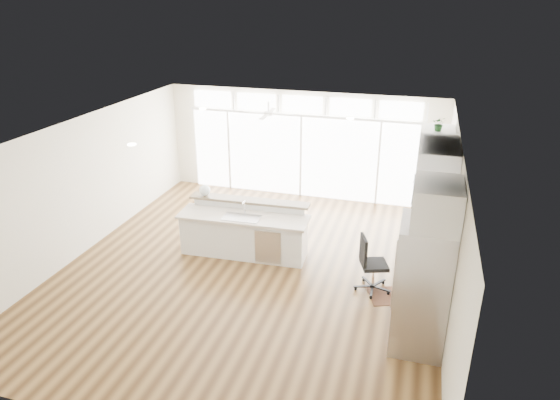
# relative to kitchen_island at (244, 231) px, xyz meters

# --- Properties ---
(floor) EXTENTS (7.00, 8.00, 0.02)m
(floor) POSITION_rel_kitchen_island_xyz_m (0.32, -0.54, -0.52)
(floor) COLOR #482E16
(floor) RESTS_ON ground
(ceiling) EXTENTS (7.00, 8.00, 0.02)m
(ceiling) POSITION_rel_kitchen_island_xyz_m (0.32, -0.54, 2.19)
(ceiling) COLOR white
(ceiling) RESTS_ON wall_back
(wall_back) EXTENTS (7.00, 0.04, 2.70)m
(wall_back) POSITION_rel_kitchen_island_xyz_m (0.32, 3.46, 0.84)
(wall_back) COLOR silver
(wall_back) RESTS_ON floor
(wall_front) EXTENTS (7.00, 0.04, 2.70)m
(wall_front) POSITION_rel_kitchen_island_xyz_m (0.32, -4.54, 0.84)
(wall_front) COLOR silver
(wall_front) RESTS_ON floor
(wall_left) EXTENTS (0.04, 8.00, 2.70)m
(wall_left) POSITION_rel_kitchen_island_xyz_m (-3.18, -0.54, 0.84)
(wall_left) COLOR silver
(wall_left) RESTS_ON floor
(wall_right) EXTENTS (0.04, 8.00, 2.70)m
(wall_right) POSITION_rel_kitchen_island_xyz_m (3.82, -0.54, 0.84)
(wall_right) COLOR silver
(wall_right) RESTS_ON floor
(glass_wall) EXTENTS (5.80, 0.06, 2.08)m
(glass_wall) POSITION_rel_kitchen_island_xyz_m (0.32, 3.40, 0.54)
(glass_wall) COLOR white
(glass_wall) RESTS_ON wall_back
(transom_row) EXTENTS (5.90, 0.06, 0.40)m
(transom_row) POSITION_rel_kitchen_island_xyz_m (0.32, 3.40, 1.87)
(transom_row) COLOR white
(transom_row) RESTS_ON wall_back
(desk_window) EXTENTS (0.04, 0.85, 0.85)m
(desk_window) POSITION_rel_kitchen_island_xyz_m (3.78, -0.24, 1.04)
(desk_window) COLOR silver
(desk_window) RESTS_ON wall_right
(ceiling_fan) EXTENTS (1.16, 1.16, 0.32)m
(ceiling_fan) POSITION_rel_kitchen_island_xyz_m (-0.18, 2.26, 1.97)
(ceiling_fan) COLOR white
(ceiling_fan) RESTS_ON ceiling
(recessed_lights) EXTENTS (3.40, 3.00, 0.02)m
(recessed_lights) POSITION_rel_kitchen_island_xyz_m (0.32, -0.34, 2.17)
(recessed_lights) COLOR white
(recessed_lights) RESTS_ON ceiling
(oven_cabinet) EXTENTS (0.64, 1.20, 2.50)m
(oven_cabinet) POSITION_rel_kitchen_island_xyz_m (3.49, 1.26, 0.74)
(oven_cabinet) COLOR white
(oven_cabinet) RESTS_ON floor
(desk_nook) EXTENTS (0.72, 1.30, 0.76)m
(desk_nook) POSITION_rel_kitchen_island_xyz_m (3.45, -0.24, -0.13)
(desk_nook) COLOR white
(desk_nook) RESTS_ON floor
(upper_cabinets) EXTENTS (0.64, 1.30, 0.64)m
(upper_cabinets) POSITION_rel_kitchen_island_xyz_m (3.49, -0.24, 1.84)
(upper_cabinets) COLOR white
(upper_cabinets) RESTS_ON wall_right
(refrigerator) EXTENTS (0.76, 0.90, 2.00)m
(refrigerator) POSITION_rel_kitchen_island_xyz_m (3.43, -1.89, 0.49)
(refrigerator) COLOR #B3B2B7
(refrigerator) RESTS_ON floor
(fridge_cabinet) EXTENTS (0.64, 0.90, 0.60)m
(fridge_cabinet) POSITION_rel_kitchen_island_xyz_m (3.49, -1.89, 1.79)
(fridge_cabinet) COLOR white
(fridge_cabinet) RESTS_ON wall_right
(framed_photos) EXTENTS (0.06, 0.22, 0.80)m
(framed_photos) POSITION_rel_kitchen_island_xyz_m (3.78, 0.38, 0.89)
(framed_photos) COLOR black
(framed_photos) RESTS_ON wall_right
(kitchen_island) EXTENTS (2.63, 1.09, 1.03)m
(kitchen_island) POSITION_rel_kitchen_island_xyz_m (0.00, 0.00, 0.00)
(kitchen_island) COLOR white
(kitchen_island) RESTS_ON floor
(rug) EXTENTS (0.96, 0.82, 0.01)m
(rug) POSITION_rel_kitchen_island_xyz_m (3.01, -0.70, -0.51)
(rug) COLOR #321910
(rug) RESTS_ON floor
(office_chair) EXTENTS (0.68, 0.66, 1.05)m
(office_chair) POSITION_rel_kitchen_island_xyz_m (2.65, -0.60, 0.01)
(office_chair) COLOR black
(office_chair) RESTS_ON floor
(fishbowl) EXTENTS (0.25, 0.25, 0.23)m
(fishbowl) POSITION_rel_kitchen_island_xyz_m (-0.97, 0.36, 0.63)
(fishbowl) COLOR silver
(fishbowl) RESTS_ON kitchen_island
(monitor) EXTENTS (0.13, 0.48, 0.40)m
(monitor) POSITION_rel_kitchen_island_xyz_m (3.37, -0.24, 0.44)
(monitor) COLOR black
(monitor) RESTS_ON desk_nook
(keyboard) EXTENTS (0.13, 0.31, 0.02)m
(keyboard) POSITION_rel_kitchen_island_xyz_m (3.20, -0.24, 0.25)
(keyboard) COLOR silver
(keyboard) RESTS_ON desk_nook
(potted_plant) EXTENTS (0.26, 0.28, 0.21)m
(potted_plant) POSITION_rel_kitchen_island_xyz_m (3.49, 1.26, 2.09)
(potted_plant) COLOR #245424
(potted_plant) RESTS_ON oven_cabinet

